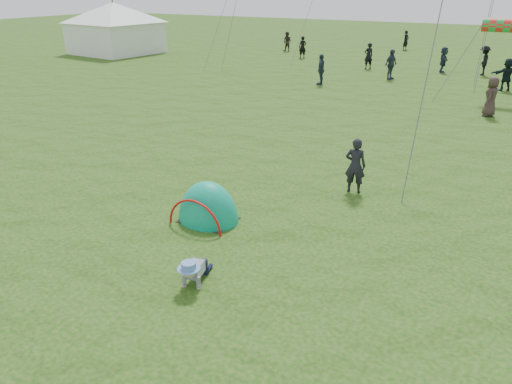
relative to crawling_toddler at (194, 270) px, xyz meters
The scene contains 15 objects.
ground 0.79m from the crawling_toddler, 93.18° to the left, with size 140.00×140.00×0.00m, color #113D09.
crawling_toddler is the anchor object (origin of this frame).
popup_tent 2.81m from the crawling_toddler, 117.99° to the left, with size 1.54×1.27×2.00m, color #008354.
standing_adult 6.04m from the crawling_toddler, 78.12° to the left, with size 0.56×0.37×1.55m, color black.
event_marquee 35.50m from the crawling_toddler, 135.27° to the left, with size 6.12×6.12×4.21m, color white, non-canonical shape.
crowd_person_0 27.43m from the crawling_toddler, 100.02° to the left, with size 0.61×0.40×1.68m, color black.
crowd_person_2 23.86m from the crawling_toddler, 95.84° to the left, with size 1.03×0.43×1.76m, color #2A3442.
crowd_person_5 23.63m from the crawling_toddler, 80.57° to the left, with size 1.58×0.50×1.71m, color black.
crowd_person_6 31.38m from the crawling_toddler, 109.87° to the left, with size 0.59×0.39×1.62m, color black.
crowd_person_9 28.04m from the crawling_toddler, 85.36° to the left, with size 1.15×0.66×1.79m, color black.
crowd_person_10 17.32m from the crawling_toddler, 77.76° to the left, with size 0.83×0.54×1.70m, color #3B2B28.
crowd_person_11 27.89m from the crawling_toddler, 90.23° to the left, with size 1.48×0.47×1.59m, color #202C3E.
crowd_person_12 38.49m from the crawling_toddler, 97.30° to the left, with size 0.59×0.39×1.62m, color black.
crowd_person_13 35.26m from the crawling_toddler, 112.36° to the left, with size 0.77×0.60×1.58m, color #342925.
crowd_person_14 20.88m from the crawling_toddler, 105.10° to the left, with size 0.99×0.41×1.69m, color #253440.
Camera 1 is at (5.02, -7.37, 5.39)m, focal length 35.00 mm.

